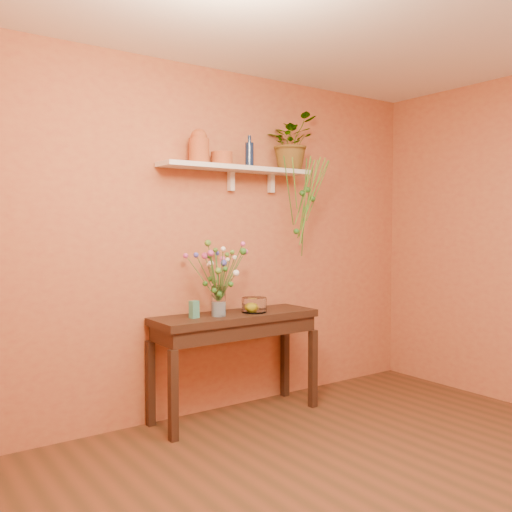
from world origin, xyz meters
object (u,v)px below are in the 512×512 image
at_px(blue_bottle, 249,154).
at_px(glass_vase, 219,303).
at_px(sideboard, 236,328).
at_px(spider_plant, 290,143).
at_px(bouquet, 219,264).
at_px(terracotta_jug, 199,147).
at_px(glass_bowl, 254,306).

distance_m(blue_bottle, glass_vase, 1.20).
height_order(sideboard, spider_plant, spider_plant).
bearing_deg(sideboard, bouquet, -166.40).
bearing_deg(glass_vase, blue_bottle, 17.65).
xyz_separation_m(terracotta_jug, bouquet, (0.09, -0.14, -0.87)).
relative_size(blue_bottle, bouquet, 0.47).
xyz_separation_m(spider_plant, bouquet, (-0.79, -0.14, -0.98)).
bearing_deg(terracotta_jug, bouquet, -55.72).
bearing_deg(bouquet, sideboard, 13.60).
relative_size(blue_bottle, glass_vase, 1.08).
xyz_separation_m(terracotta_jug, blue_bottle, (0.45, -0.02, -0.02)).
bearing_deg(bouquet, blue_bottle, 18.69).
relative_size(terracotta_jug, bouquet, 0.49).
bearing_deg(sideboard, spider_plant, 9.45).
relative_size(spider_plant, bouquet, 0.89).
xyz_separation_m(blue_bottle, bouquet, (-0.35, -0.12, -0.85)).
height_order(blue_bottle, bouquet, blue_bottle).
bearing_deg(glass_bowl, blue_bottle, 72.37).
height_order(blue_bottle, glass_bowl, blue_bottle).
bearing_deg(spider_plant, glass_bowl, -163.25).
xyz_separation_m(terracotta_jug, glass_bowl, (0.41, -0.13, -1.21)).
height_order(spider_plant, bouquet, spider_plant).
relative_size(terracotta_jug, glass_bowl, 1.32).
height_order(terracotta_jug, spider_plant, spider_plant).
distance_m(blue_bottle, bouquet, 0.93).
distance_m(spider_plant, glass_bowl, 1.41).
distance_m(glass_vase, bouquet, 0.29).
height_order(sideboard, glass_bowl, glass_bowl).
relative_size(bouquet, glass_bowl, 2.69).
relative_size(sideboard, blue_bottle, 5.37).
height_order(spider_plant, glass_bowl, spider_plant).
height_order(sideboard, blue_bottle, blue_bottle).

